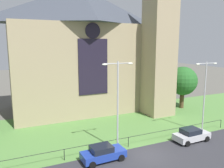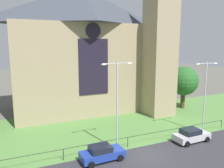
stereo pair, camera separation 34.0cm
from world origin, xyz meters
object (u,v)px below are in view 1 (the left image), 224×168
at_px(streetlamp_near, 118,96).
at_px(streetlamp_far, 205,89).
at_px(parked_car_silver, 191,135).
at_px(tree_right_far, 183,81).
at_px(parked_car_blue, 103,153).
at_px(church_building, 86,48).

relative_size(streetlamp_near, streetlamp_far, 1.05).
bearing_deg(streetlamp_near, parked_car_silver, -10.12).
bearing_deg(tree_right_far, parked_car_blue, -149.56).
bearing_deg(parked_car_blue, church_building, 74.03).
distance_m(church_building, streetlamp_near, 17.01).
xyz_separation_m(streetlamp_near, parked_car_silver, (8.62, -1.54, -5.06)).
xyz_separation_m(tree_right_far, parked_car_silver, (-8.62, -11.53, -3.95)).
xyz_separation_m(church_building, streetlamp_near, (-2.12, -16.27, -4.47)).
bearing_deg(parked_car_blue, tree_right_far, 28.34).
height_order(church_building, tree_right_far, church_building).
bearing_deg(tree_right_far, streetlamp_near, -149.90).
bearing_deg(streetlamp_far, tree_right_far, 61.63).
height_order(tree_right_far, streetlamp_near, streetlamp_near).
bearing_deg(parked_car_blue, parked_car_silver, -2.47).
bearing_deg(church_building, streetlamp_far, -59.13).
distance_m(church_building, parked_car_blue, 20.61).
xyz_separation_m(streetlamp_far, parked_car_silver, (-3.22, -1.54, -4.84)).
height_order(streetlamp_near, streetlamp_far, streetlamp_near).
relative_size(church_building, streetlamp_near, 2.80).
bearing_deg(streetlamp_far, streetlamp_near, 180.00).
height_order(church_building, streetlamp_near, church_building).
bearing_deg(streetlamp_near, parked_car_blue, -147.03).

